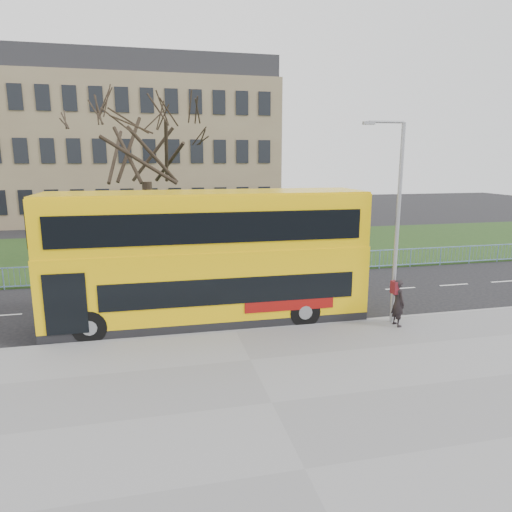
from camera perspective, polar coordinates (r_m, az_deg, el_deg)
The scene contains 10 objects.
ground at distance 18.35m, azimuth -3.45°, elevation -7.89°, with size 120.00×120.00×0.00m, color black.
pavement at distance 12.31m, azimuth 1.98°, elevation -18.09°, with size 80.00×10.50×0.12m, color slate.
kerb at distance 16.89m, azimuth -2.58°, elevation -9.41°, with size 80.00×0.20×0.14m, color gray.
grass_verge at distance 32.07m, azimuth -7.64°, elevation 0.72°, with size 80.00×15.40×0.08m, color #183413.
guard_railing at distance 24.47m, azimuth -6.00°, elevation -1.52°, with size 40.00×0.12×1.10m, color #769CD2, non-canonical shape.
bare_tree at distance 27.05m, azimuth -13.58°, elevation 10.99°, with size 8.18×8.18×11.68m, color black, non-canonical shape.
civic_building at distance 52.10m, azimuth -15.65°, elevation 12.37°, with size 30.00×15.00×14.00m, color #7F6B50.
yellow_bus at distance 17.43m, azimuth -6.00°, elevation 0.17°, with size 11.97×3.03×5.00m.
pedestrian at distance 17.84m, azimuth 17.33°, elevation -5.60°, with size 0.65×0.43×1.78m, color black.
street_lamp at distance 17.48m, azimuth 17.05°, elevation 4.78°, with size 1.58×0.28×7.44m.
Camera 1 is at (-2.76, -17.04, 6.22)m, focal length 32.00 mm.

